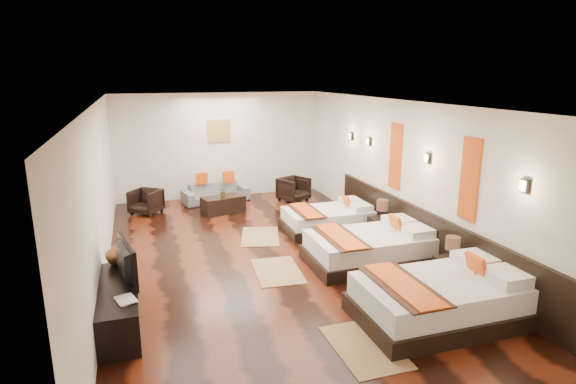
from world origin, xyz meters
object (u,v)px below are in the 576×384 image
object	(u,v)px
bed_near	(442,298)
sofa	(216,192)
nightstand_b	(381,226)
nightstand_a	(450,269)
bed_far	(329,219)
coffee_table	(223,204)
tv_console	(120,306)
armchair_left	(146,202)
figurine	(118,252)
table_plant	(223,192)
armchair_right	(294,189)
book	(117,302)
bed_mid	(371,248)
tv	(120,262)

from	to	relation	value
bed_near	sofa	xyz separation A→B (m)	(-1.93, 7.05, -0.05)
nightstand_b	nightstand_a	bearing A→B (deg)	-90.00
bed_far	coffee_table	distance (m)	2.79
tv_console	armchair_left	world-z (taller)	armchair_left
nightstand_b	armchair_left	xyz separation A→B (m)	(-4.45, 3.43, 0.00)
nightstand_a	bed_far	bearing A→B (deg)	103.35
figurine	table_plant	world-z (taller)	figurine
nightstand_b	armchair_right	xyz separation A→B (m)	(-0.70, 3.44, 0.02)
figurine	armchair_left	size ratio (longest dim) A/B	0.58
nightstand_a	book	xyz separation A→B (m)	(-4.94, -0.12, 0.27)
bed_far	nightstand_a	size ratio (longest dim) A/B	2.27
bed_far	bed_mid	bearing A→B (deg)	-89.89
bed_mid	tv_console	distance (m)	4.29
book	sofa	bearing A→B (deg)	70.34
figurine	book	bearing A→B (deg)	-90.00
bed_mid	sofa	size ratio (longest dim) A/B	1.27
nightstand_b	tv_console	xyz separation A→B (m)	(-4.95, -1.86, -0.02)
nightstand_b	coffee_table	distance (m)	3.99
bed_near	armchair_left	size ratio (longest dim) A/B	3.51
tv_console	sofa	distance (m)	6.29
bed_far	sofa	bearing A→B (deg)	122.13
bed_mid	figurine	distance (m)	4.22
armchair_left	bed_near	bearing A→B (deg)	-23.21
bed_far	figurine	size ratio (longest dim) A/B	4.91
figurine	coffee_table	bearing A→B (deg)	60.47
nightstand_a	tv_console	world-z (taller)	nightstand_a
nightstand_a	armchair_left	distance (m)	7.20
bed_mid	coffee_table	bearing A→B (deg)	116.15
coffee_table	bed_near	bearing A→B (deg)	-72.18
bed_far	nightstand_b	distance (m)	1.21
bed_mid	armchair_right	bearing A→B (deg)	89.43
armchair_right	table_plant	xyz separation A→B (m)	(-1.95, -0.48, 0.20)
sofa	coffee_table	xyz separation A→B (m)	(-0.00, -1.05, -0.05)
nightstand_a	book	distance (m)	4.95
nightstand_b	figurine	distance (m)	5.07
bed_mid	figurine	xyz separation A→B (m)	(-4.20, -0.08, 0.46)
tv	sofa	world-z (taller)	tv
bed_mid	tv	size ratio (longest dim) A/B	2.27
tv_console	table_plant	size ratio (longest dim) A/B	7.55
book	armchair_left	bearing A→B (deg)	85.15
armchair_right	table_plant	bearing A→B (deg)	164.80
bed_near	book	bearing A→B (deg)	170.52
bed_far	nightstand_a	xyz separation A→B (m)	(0.75, -3.16, 0.05)
bed_far	armchair_right	size ratio (longest dim) A/B	2.69
tv	figurine	size ratio (longest dim) A/B	2.51
tv_console	sofa	size ratio (longest dim) A/B	1.05
nightstand_b	bed_mid	bearing A→B (deg)	-127.53
tv	armchair_left	size ratio (longest dim) A/B	1.47
tv	sofa	size ratio (longest dim) A/B	0.56
figurine	sofa	bearing A→B (deg)	65.83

